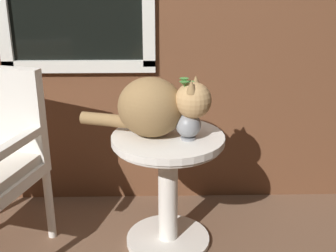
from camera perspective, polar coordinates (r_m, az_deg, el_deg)
name	(u,v)px	position (r m, az deg, el deg)	size (l,w,h in m)	color
wicker_side_table	(168,172)	(2.22, 0.00, -6.01)	(0.56, 0.56, 0.62)	silver
cat	(156,106)	(2.09, -1.62, 2.60)	(0.65, 0.37, 0.31)	olive
pewter_vase_with_ivy	(188,121)	(2.07, 2.68, 0.70)	(0.12, 0.12, 0.30)	gray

